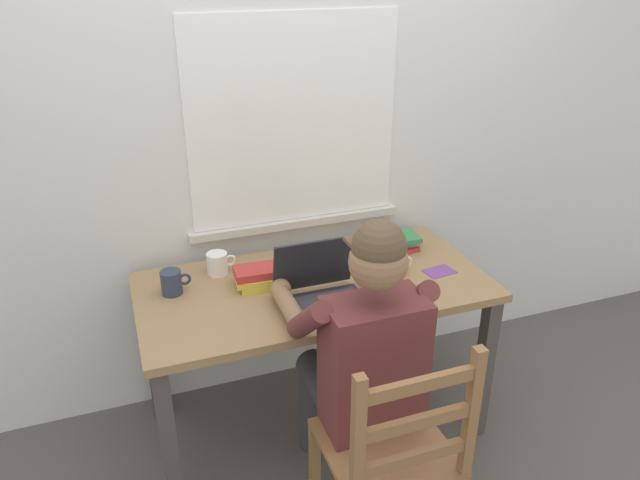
% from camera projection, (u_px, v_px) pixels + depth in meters
% --- Properties ---
extents(ground_plane, '(8.00, 8.00, 0.00)m').
position_uv_depth(ground_plane, '(315.00, 421.00, 2.81)').
color(ground_plane, '#56514C').
extents(back_wall, '(6.00, 0.08, 2.60)m').
position_uv_depth(back_wall, '(280.00, 124.00, 2.62)').
color(back_wall, silver).
rests_on(back_wall, ground).
extents(desk, '(1.44, 0.71, 0.74)m').
position_uv_depth(desk, '(314.00, 304.00, 2.53)').
color(desk, '#9E7A51').
rests_on(desk, ground).
extents(seated_person, '(0.50, 0.60, 1.24)m').
position_uv_depth(seated_person, '(361.00, 353.00, 2.15)').
color(seated_person, brown).
rests_on(seated_person, ground).
extents(wooden_chair, '(0.42, 0.42, 0.93)m').
position_uv_depth(wooden_chair, '(392.00, 455.00, 2.01)').
color(wooden_chair, olive).
rests_on(wooden_chair, ground).
extents(laptop, '(0.33, 0.28, 0.23)m').
position_uv_depth(laptop, '(321.00, 289.00, 2.34)').
color(laptop, '#232328').
rests_on(laptop, desk).
extents(computer_mouse, '(0.06, 0.10, 0.03)m').
position_uv_depth(computer_mouse, '(376.00, 291.00, 2.40)').
color(computer_mouse, '#232328').
rests_on(computer_mouse, desk).
extents(coffee_mug_white, '(0.12, 0.08, 0.10)m').
position_uv_depth(coffee_mug_white, '(396.00, 265.00, 2.53)').
color(coffee_mug_white, beige).
rests_on(coffee_mug_white, desk).
extents(coffee_mug_dark, '(0.12, 0.08, 0.10)m').
position_uv_depth(coffee_mug_dark, '(172.00, 282.00, 2.40)').
color(coffee_mug_dark, '#2D384C').
rests_on(coffee_mug_dark, desk).
extents(coffee_mug_spare, '(0.13, 0.09, 0.09)m').
position_uv_depth(coffee_mug_spare, '(218.00, 263.00, 2.55)').
color(coffee_mug_spare, white).
rests_on(coffee_mug_spare, desk).
extents(book_stack_main, '(0.19, 0.16, 0.07)m').
position_uv_depth(book_stack_main, '(399.00, 242.00, 2.76)').
color(book_stack_main, '#BC332D').
rests_on(book_stack_main, desk).
extents(book_stack_side, '(0.19, 0.16, 0.08)m').
position_uv_depth(book_stack_side, '(257.00, 277.00, 2.46)').
color(book_stack_side, gold).
rests_on(book_stack_side, desk).
extents(paper_pile_near_laptop, '(0.26, 0.25, 0.01)m').
position_uv_depth(paper_pile_near_laptop, '(349.00, 303.00, 2.34)').
color(paper_pile_near_laptop, white).
rests_on(paper_pile_near_laptop, desk).
extents(landscape_photo_print, '(0.14, 0.11, 0.00)m').
position_uv_depth(landscape_photo_print, '(439.00, 271.00, 2.58)').
color(landscape_photo_print, '#7A4293').
rests_on(landscape_photo_print, desk).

